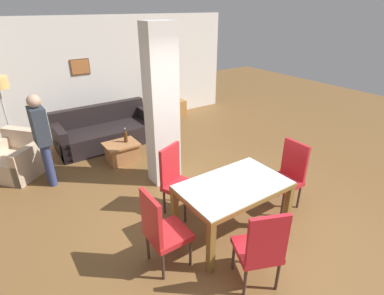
{
  "coord_description": "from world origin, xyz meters",
  "views": [
    {
      "loc": [
        -2.34,
        -2.44,
        2.91
      ],
      "look_at": [
        0.0,
        0.97,
        0.93
      ],
      "focal_mm": 28.0,
      "sensor_mm": 36.0,
      "label": 1
    }
  ],
  "objects_px": {
    "sofa": "(106,132)",
    "bottle": "(126,137)",
    "dining_chair_head_left": "(161,229)",
    "armchair": "(17,160)",
    "dining_table": "(233,195)",
    "tv_stand": "(167,110)",
    "dining_chair_near_left": "(261,247)",
    "dining_chair_head_right": "(288,173)",
    "tv_screen": "(166,92)",
    "standing_person": "(42,135)",
    "dining_chair_far_left": "(176,178)",
    "coffee_table": "(122,152)"
  },
  "relations": [
    {
      "from": "armchair",
      "to": "tv_stand",
      "type": "xyz_separation_m",
      "value": [
        3.88,
        1.12,
        -0.06
      ]
    },
    {
      "from": "dining_chair_near_left",
      "to": "tv_screen",
      "type": "relative_size",
      "value": 1.4
    },
    {
      "from": "sofa",
      "to": "tv_screen",
      "type": "distance_m",
      "value": 2.23
    },
    {
      "from": "dining_chair_head_left",
      "to": "dining_chair_head_right",
      "type": "bearing_deg",
      "value": 90.0
    },
    {
      "from": "dining_chair_head_left",
      "to": "armchair",
      "type": "distance_m",
      "value": 3.69
    },
    {
      "from": "dining_table",
      "to": "dining_chair_far_left",
      "type": "distance_m",
      "value": 0.93
    },
    {
      "from": "dining_chair_near_left",
      "to": "coffee_table",
      "type": "xyz_separation_m",
      "value": [
        -0.08,
        3.69,
        -0.36
      ]
    },
    {
      "from": "coffee_table",
      "to": "dining_chair_head_left",
      "type": "bearing_deg",
      "value": -103.01
    },
    {
      "from": "dining_chair_head_right",
      "to": "tv_screen",
      "type": "relative_size",
      "value": 1.4
    },
    {
      "from": "dining_chair_head_left",
      "to": "standing_person",
      "type": "xyz_separation_m",
      "value": [
        -0.72,
        2.77,
        0.37
      ]
    },
    {
      "from": "dining_chair_far_left",
      "to": "armchair",
      "type": "bearing_deg",
      "value": -77.44
    },
    {
      "from": "bottle",
      "to": "tv_screen",
      "type": "xyz_separation_m",
      "value": [
        1.97,
        1.77,
        0.22
      ]
    },
    {
      "from": "sofa",
      "to": "bottle",
      "type": "relative_size",
      "value": 7.21
    },
    {
      "from": "dining_table",
      "to": "tv_screen",
      "type": "bearing_deg",
      "value": 70.45
    },
    {
      "from": "dining_table",
      "to": "tv_stand",
      "type": "xyz_separation_m",
      "value": [
        1.64,
        4.62,
        -0.39
      ]
    },
    {
      "from": "sofa",
      "to": "coffee_table",
      "type": "relative_size",
      "value": 3.29
    },
    {
      "from": "standing_person",
      "to": "armchair",
      "type": "bearing_deg",
      "value": -152.27
    },
    {
      "from": "dining_chair_near_left",
      "to": "coffee_table",
      "type": "distance_m",
      "value": 3.71
    },
    {
      "from": "dining_chair_head_left",
      "to": "dining_chair_far_left",
      "type": "bearing_deg",
      "value": 139.24
    },
    {
      "from": "dining_table",
      "to": "tv_screen",
      "type": "relative_size",
      "value": 1.91
    },
    {
      "from": "dining_chair_head_left",
      "to": "tv_screen",
      "type": "distance_m",
      "value": 5.37
    },
    {
      "from": "coffee_table",
      "to": "standing_person",
      "type": "xyz_separation_m",
      "value": [
        -1.37,
        -0.06,
        0.73
      ]
    },
    {
      "from": "tv_stand",
      "to": "armchair",
      "type": "bearing_deg",
      "value": -163.87
    },
    {
      "from": "dining_chair_far_left",
      "to": "coffee_table",
      "type": "height_order",
      "value": "dining_chair_far_left"
    },
    {
      "from": "dining_chair_far_left",
      "to": "standing_person",
      "type": "relative_size",
      "value": 0.65
    },
    {
      "from": "dining_chair_far_left",
      "to": "sofa",
      "type": "relative_size",
      "value": 0.5
    },
    {
      "from": "tv_screen",
      "to": "dining_chair_near_left",
      "type": "bearing_deg",
      "value": 45.5
    },
    {
      "from": "sofa",
      "to": "dining_chair_head_left",
      "type": "bearing_deg",
      "value": 79.73
    },
    {
      "from": "tv_stand",
      "to": "tv_screen",
      "type": "height_order",
      "value": "tv_screen"
    },
    {
      "from": "dining_chair_near_left",
      "to": "dining_chair_head_left",
      "type": "xyz_separation_m",
      "value": [
        -0.74,
        0.86,
        0.0
      ]
    },
    {
      "from": "dining_chair_near_left",
      "to": "coffee_table",
      "type": "bearing_deg",
      "value": 113.99
    },
    {
      "from": "armchair",
      "to": "tv_stand",
      "type": "height_order",
      "value": "armchair"
    },
    {
      "from": "sofa",
      "to": "coffee_table",
      "type": "xyz_separation_m",
      "value": [
        -0.04,
        -1.01,
        -0.08
      ]
    },
    {
      "from": "dining_table",
      "to": "tv_stand",
      "type": "relative_size",
      "value": 1.32
    },
    {
      "from": "dining_chair_near_left",
      "to": "tv_screen",
      "type": "height_order",
      "value": "dining_chair_near_left"
    },
    {
      "from": "coffee_table",
      "to": "dining_chair_head_right",
      "type": "bearing_deg",
      "value": -61.07
    },
    {
      "from": "dining_chair_far_left",
      "to": "sofa",
      "type": "distance_m",
      "value": 3.0
    },
    {
      "from": "coffee_table",
      "to": "tv_stand",
      "type": "bearing_deg",
      "value": 40.63
    },
    {
      "from": "dining_chair_near_left",
      "to": "sofa",
      "type": "bearing_deg",
      "value": 113.21
    },
    {
      "from": "armchair",
      "to": "dining_chair_near_left",
      "type": "bearing_deg",
      "value": 162.03
    },
    {
      "from": "armchair",
      "to": "tv_stand",
      "type": "bearing_deg",
      "value": -115.17
    },
    {
      "from": "tv_screen",
      "to": "standing_person",
      "type": "height_order",
      "value": "standing_person"
    },
    {
      "from": "sofa",
      "to": "tv_stand",
      "type": "relative_size",
      "value": 1.95
    },
    {
      "from": "dining_table",
      "to": "dining_chair_near_left",
      "type": "relative_size",
      "value": 1.36
    },
    {
      "from": "dining_table",
      "to": "standing_person",
      "type": "height_order",
      "value": "standing_person"
    },
    {
      "from": "standing_person",
      "to": "dining_chair_far_left",
      "type": "bearing_deg",
      "value": 34.54
    },
    {
      "from": "dining_table",
      "to": "dining_chair_head_left",
      "type": "height_order",
      "value": "dining_chair_head_left"
    },
    {
      "from": "dining_chair_near_left",
      "to": "tv_stand",
      "type": "bearing_deg",
      "value": 92.66
    },
    {
      "from": "tv_screen",
      "to": "dining_table",
      "type": "bearing_deg",
      "value": 46.01
    },
    {
      "from": "dining_table",
      "to": "tv_screen",
      "type": "height_order",
      "value": "tv_screen"
    }
  ]
}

